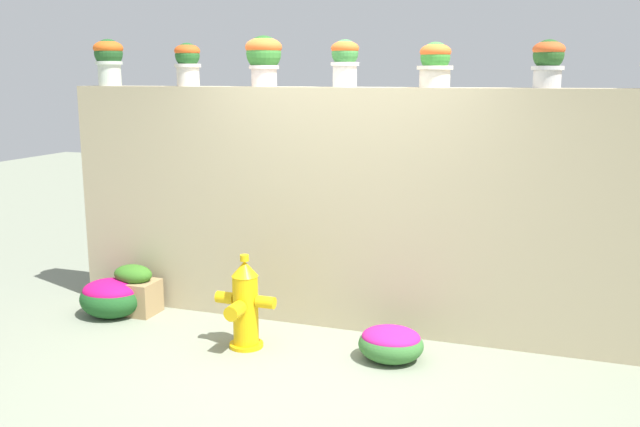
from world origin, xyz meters
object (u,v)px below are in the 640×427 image
object	(u,v)px
planter_box	(134,290)
potted_plant_1	(188,61)
potted_plant_0	(109,57)
fire_hydrant	(245,306)
potted_plant_5	(548,60)
flower_bush_right	(112,296)
potted_plant_2	(264,56)
potted_plant_3	(345,59)
potted_plant_4	(435,63)
flower_bush_left	(391,342)

from	to	relation	value
planter_box	potted_plant_1	bearing A→B (deg)	39.82
potted_plant_0	planter_box	bearing A→B (deg)	-42.76
fire_hydrant	planter_box	world-z (taller)	fire_hydrant
potted_plant_1	potted_plant_5	bearing A→B (deg)	0.26
potted_plant_1	potted_plant_5	world-z (taller)	potted_plant_1
potted_plant_0	flower_bush_right	bearing A→B (deg)	-64.53
flower_bush_right	planter_box	bearing A→B (deg)	38.91
potted_plant_0	potted_plant_5	distance (m)	3.93
potted_plant_1	potted_plant_2	world-z (taller)	potted_plant_2
potted_plant_3	potted_plant_1	bearing A→B (deg)	-178.16
potted_plant_2	planter_box	size ratio (longest dim) A/B	0.95
potted_plant_5	potted_plant_4	bearing A→B (deg)	-179.46
potted_plant_4	potted_plant_5	size ratio (longest dim) A/B	0.98
potted_plant_3	planter_box	distance (m)	2.87
potted_plant_0	planter_box	world-z (taller)	potted_plant_0
potted_plant_1	flower_bush_right	xyz separation A→B (m)	(-0.60, -0.50, -2.13)
potted_plant_4	planter_box	xyz separation A→B (m)	(-2.68, -0.38, -2.06)
potted_plant_2	potted_plant_5	size ratio (longest dim) A/B	1.20
fire_hydrant	potted_plant_4	bearing A→B (deg)	30.63
potted_plant_1	planter_box	bearing A→B (deg)	-140.18
potted_plant_0	potted_plant_3	world-z (taller)	potted_plant_0
potted_plant_1	potted_plant_2	distance (m)	0.73
potted_plant_1	fire_hydrant	size ratio (longest dim) A/B	0.50
potted_plant_3	flower_bush_left	distance (m)	2.36
potted_plant_4	planter_box	distance (m)	3.41
potted_plant_4	planter_box	size ratio (longest dim) A/B	0.77
potted_plant_1	flower_bush_left	bearing A→B (deg)	-17.26
potted_plant_3	flower_bush_left	world-z (taller)	potted_plant_3
potted_plant_4	flower_bush_left	size ratio (longest dim) A/B	0.70
potted_plant_2	potted_plant_3	distance (m)	0.74
potted_plant_2	potted_plant_0	bearing A→B (deg)	-177.90
potted_plant_1	planter_box	size ratio (longest dim) A/B	0.83
planter_box	potted_plant_0	bearing A→B (deg)	137.24
potted_plant_0	potted_plant_5	bearing A→B (deg)	0.36
potted_plant_1	flower_bush_right	world-z (taller)	potted_plant_1
planter_box	potted_plant_2	bearing A→B (deg)	19.55
flower_bush_right	potted_plant_0	bearing A→B (deg)	115.47
potted_plant_0	flower_bush_left	bearing A→B (deg)	-12.31
flower_bush_left	planter_box	size ratio (longest dim) A/B	1.11
potted_plant_2	potted_plant_5	bearing A→B (deg)	-0.80
fire_hydrant	flower_bush_right	bearing A→B (deg)	169.02
fire_hydrant	potted_plant_2	bearing A→B (deg)	101.39
flower_bush_right	flower_bush_left	bearing A→B (deg)	-3.17
potted_plant_1	potted_plant_2	bearing A→B (deg)	3.67
potted_plant_5	flower_bush_right	xyz separation A→B (m)	(-3.70, -0.51, -2.11)
potted_plant_2	flower_bush_right	world-z (taller)	potted_plant_2
flower_bush_left	potted_plant_0	bearing A→B (deg)	167.69
potted_plant_0	potted_plant_3	xyz separation A→B (m)	(2.31, 0.06, -0.03)
potted_plant_1	potted_plant_3	world-z (taller)	potted_plant_3
potted_plant_1	potted_plant_4	xyz separation A→B (m)	(2.24, 0.01, -0.03)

